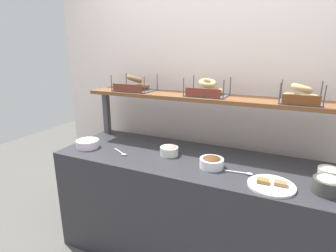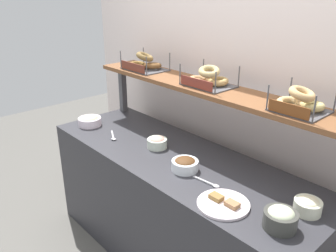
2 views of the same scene
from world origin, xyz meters
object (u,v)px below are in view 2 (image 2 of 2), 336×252
at_px(bowl_tuna_salad, 280,218).
at_px(bowl_potato_salad, 308,205).
at_px(serving_plate_white, 223,204).
at_px(bagel_basket_sesame, 208,79).
at_px(bagel_basket_plain, 300,103).
at_px(serving_spoon_near_plate, 113,137).
at_px(bowl_lox_spread, 157,142).
at_px(bowl_egg_salad, 90,121).
at_px(bagel_basket_cinnamon_raisin, 144,64).
at_px(serving_spoon_by_edge, 210,183).
at_px(bowl_chocolate_spread, 185,164).

xyz_separation_m(bowl_tuna_salad, bowl_potato_salad, (0.03, 0.20, -0.01)).
relative_size(serving_plate_white, bagel_basket_sesame, 0.85).
bearing_deg(bagel_basket_plain, bagel_basket_sesame, 178.12).
height_order(bowl_potato_salad, serving_spoon_near_plate, bowl_potato_salad).
height_order(bowl_lox_spread, bowl_egg_salad, bowl_lox_spread).
distance_m(bowl_tuna_salad, bagel_basket_sesame, 1.03).
relative_size(bowl_lox_spread, bagel_basket_plain, 0.49).
bearing_deg(bagel_basket_cinnamon_raisin, bagel_basket_plain, -0.32).
distance_m(bowl_tuna_salad, bowl_potato_salad, 0.21).
distance_m(bowl_lox_spread, serving_plate_white, 0.77).
bearing_deg(bagel_basket_sesame, bowl_potato_salad, -14.03).
xyz_separation_m(bowl_potato_salad, serving_spoon_by_edge, (-0.50, -0.16, -0.04)).
distance_m(bowl_egg_salad, bagel_basket_plain, 1.64).
distance_m(bowl_potato_salad, bagel_basket_cinnamon_raisin, 1.60).
bearing_deg(bowl_potato_salad, bowl_lox_spread, -176.48).
relative_size(bowl_tuna_salad, serving_spoon_near_plate, 0.96).
bearing_deg(bowl_tuna_salad, bagel_basket_plain, 114.69).
height_order(bowl_tuna_salad, serving_plate_white, bowl_tuna_salad).
bearing_deg(serving_spoon_by_edge, bagel_basket_cinnamon_raisin, 160.64).
xyz_separation_m(bowl_lox_spread, serving_plate_white, (0.75, -0.19, -0.03)).
bearing_deg(bagel_basket_sesame, bagel_basket_cinnamon_raisin, -178.74).
bearing_deg(serving_spoon_by_edge, bagel_basket_sesame, 135.01).
bearing_deg(bowl_egg_salad, bagel_basket_plain, 14.42).
bearing_deg(bowl_tuna_salad, bowl_egg_salad, 179.80).
bearing_deg(serving_plate_white, serving_spoon_near_plate, 176.87).
distance_m(bowl_chocolate_spread, serving_spoon_by_edge, 0.22).
xyz_separation_m(bowl_tuna_salad, serving_plate_white, (-0.29, -0.06, -0.04)).
relative_size(serving_plate_white, bagel_basket_plain, 0.95).
bearing_deg(bowl_chocolate_spread, bagel_basket_sesame, 113.87).
relative_size(bagel_basket_cinnamon_raisin, bagel_basket_plain, 1.18).
bearing_deg(serving_spoon_by_edge, serving_plate_white, -29.46).
relative_size(bowl_egg_salad, bagel_basket_cinnamon_raisin, 0.54).
bearing_deg(bowl_potato_salad, serving_plate_white, -140.75).
bearing_deg(bowl_chocolate_spread, bowl_tuna_salad, -4.80).
bearing_deg(bagel_basket_plain, bowl_egg_salad, -165.58).
relative_size(serving_spoon_near_plate, bagel_basket_cinnamon_raisin, 0.49).
xyz_separation_m(bowl_lox_spread, bagel_basket_plain, (0.85, 0.26, 0.44)).
relative_size(bowl_chocolate_spread, bowl_egg_salad, 0.90).
height_order(bowl_egg_salad, bowl_potato_salad, bowl_potato_salad).
bearing_deg(bagel_basket_plain, serving_plate_white, -102.85).
bearing_deg(bowl_potato_salad, bagel_basket_cinnamon_raisin, 172.40).
xyz_separation_m(bowl_lox_spread, bowl_tuna_salad, (1.04, -0.14, 0.01)).
height_order(bowl_egg_salad, serving_plate_white, bowl_egg_salad).
height_order(serving_spoon_near_plate, bagel_basket_plain, bagel_basket_plain).
xyz_separation_m(bowl_lox_spread, bowl_chocolate_spread, (0.36, -0.08, -0.00)).
bearing_deg(bagel_basket_plain, bowl_tuna_salad, -65.31).
distance_m(bagel_basket_cinnamon_raisin, bagel_basket_sesame, 0.65).
relative_size(bowl_lox_spread, serving_plate_white, 0.51).
xyz_separation_m(bowl_egg_salad, bowl_potato_salad, (1.75, 0.20, 0.00)).
relative_size(bowl_chocolate_spread, bagel_basket_cinnamon_raisin, 0.49).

